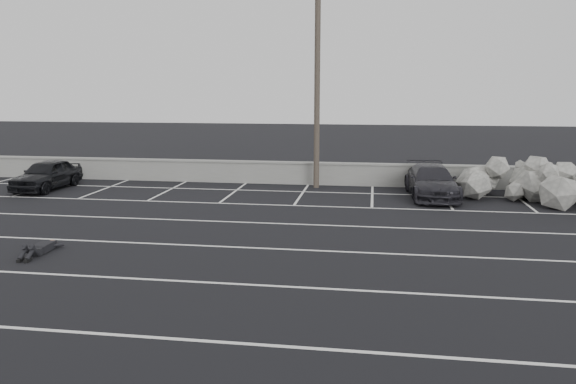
% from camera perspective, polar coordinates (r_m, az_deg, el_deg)
% --- Properties ---
extents(ground, '(120.00, 120.00, 0.00)m').
position_cam_1_polar(ground, '(13.48, -9.16, -9.02)').
color(ground, black).
rests_on(ground, ground).
extents(seawall, '(50.00, 0.45, 1.06)m').
position_cam_1_polar(seawall, '(26.67, -0.02, 2.01)').
color(seawall, gray).
rests_on(seawall, ground).
extents(stall_lines, '(36.00, 20.05, 0.01)m').
position_cam_1_polar(stall_lines, '(17.56, -5.04, -4.31)').
color(stall_lines, silver).
rests_on(stall_lines, ground).
extents(car_left, '(1.68, 3.98, 1.34)m').
position_cam_1_polar(car_left, '(27.41, -23.30, 1.64)').
color(car_left, black).
rests_on(car_left, ground).
extents(car_right, '(2.15, 4.68, 1.33)m').
position_cam_1_polar(car_right, '(24.08, 14.37, 1.04)').
color(car_right, black).
rests_on(car_right, ground).
extents(utility_pole, '(1.29, 0.26, 9.68)m').
position_cam_1_polar(utility_pole, '(25.41, 2.99, 11.42)').
color(utility_pole, '#4C4238').
rests_on(utility_pole, ground).
extents(trash_bin, '(0.74, 0.74, 0.87)m').
position_cam_1_polar(trash_bin, '(25.81, 12.84, 1.22)').
color(trash_bin, black).
rests_on(trash_bin, ground).
extents(riprap_pile, '(6.18, 4.67, 1.54)m').
position_cam_1_polar(riprap_pile, '(24.68, 24.80, 0.52)').
color(riprap_pile, '#9C9A92').
rests_on(riprap_pile, ground).
extents(person, '(1.06, 2.22, 0.43)m').
position_cam_1_polar(person, '(17.11, -23.57, -4.83)').
color(person, black).
rests_on(person, ground).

